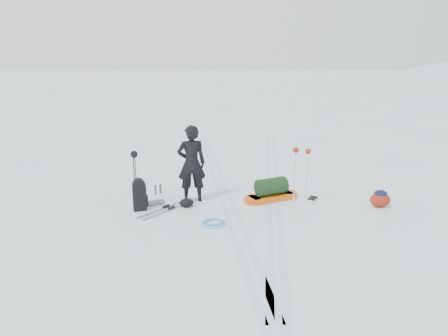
{
  "coord_description": "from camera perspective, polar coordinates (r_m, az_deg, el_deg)",
  "views": [
    {
      "loc": [
        -0.55,
        -10.13,
        3.59
      ],
      "look_at": [
        -0.11,
        0.06,
        0.95
      ],
      "focal_mm": 35.0,
      "sensor_mm": 36.0,
      "label": 1
    }
  ],
  "objects": [
    {
      "name": "ground",
      "position": [
        10.77,
        0.58,
        -4.98
      ],
      "size": [
        200.0,
        200.0,
        0.0
      ],
      "primitive_type": "plane",
      "color": "white",
      "rests_on": "ground"
    },
    {
      "name": "ski_tracks",
      "position": [
        11.64,
        3.37,
        -3.47
      ],
      "size": [
        3.38,
        17.97,
        0.01
      ],
      "color": "silver",
      "rests_on": "ground"
    },
    {
      "name": "skier",
      "position": [
        10.9,
        -4.27,
        0.57
      ],
      "size": [
        0.77,
        0.55,
        1.95
      ],
      "primitive_type": "imported",
      "rotation": [
        0.0,
        0.0,
        3.27
      ],
      "color": "black",
      "rests_on": "ground"
    },
    {
      "name": "pulk_sled",
      "position": [
        11.2,
        6.18,
        -3.09
      ],
      "size": [
        1.56,
        1.01,
        0.58
      ],
      "rotation": [
        0.0,
        0.0,
        0.42
      ],
      "color": "#E05B0D",
      "rests_on": "ground"
    },
    {
      "name": "expedition_rucksack",
      "position": [
        10.6,
        -10.73,
        -3.5
      ],
      "size": [
        0.73,
        0.68,
        0.78
      ],
      "rotation": [
        0.0,
        0.0,
        0.27
      ],
      "color": "black",
      "rests_on": "ground"
    },
    {
      "name": "ski_poles_black",
      "position": [
        10.53,
        -11.64,
        0.86
      ],
      "size": [
        0.17,
        0.18,
        1.42
      ],
      "rotation": [
        0.0,
        0.0,
        0.01
      ],
      "color": "black",
      "rests_on": "ground"
    },
    {
      "name": "ski_poles_silver",
      "position": [
        10.83,
        10.11,
        1.42
      ],
      "size": [
        0.41,
        0.29,
        1.41
      ],
      "rotation": [
        0.0,
        0.0,
        -0.34
      ],
      "color": "silver",
      "rests_on": "ground"
    },
    {
      "name": "touring_skis_grey",
      "position": [
        10.66,
        -7.22,
        -5.21
      ],
      "size": [
        1.38,
        1.57,
        0.07
      ],
      "rotation": [
        0.0,
        0.0,
        0.87
      ],
      "color": "#92949A",
      "rests_on": "ground"
    },
    {
      "name": "touring_skis_white",
      "position": [
        11.45,
        11.5,
        -3.99
      ],
      "size": [
        1.67,
        1.2,
        0.07
      ],
      "rotation": [
        0.0,
        0.0,
        -0.57
      ],
      "color": "white",
      "rests_on": "ground"
    },
    {
      "name": "rope_coil",
      "position": [
        9.65,
        -1.37,
        -7.14
      ],
      "size": [
        0.67,
        0.67,
        0.06
      ],
      "rotation": [
        0.0,
        0.0,
        0.3
      ],
      "color": "#63BFF1",
      "rests_on": "ground"
    },
    {
      "name": "small_daypack",
      "position": [
        11.31,
        19.72,
        -3.8
      ],
      "size": [
        0.57,
        0.47,
        0.42
      ],
      "rotation": [
        0.0,
        0.0,
        -0.22
      ],
      "color": "maroon",
      "rests_on": "ground"
    },
    {
      "name": "thermos_pair",
      "position": [
        11.8,
        -8.64,
        -2.79
      ],
      "size": [
        0.19,
        0.21,
        0.25
      ],
      "rotation": [
        0.0,
        0.0,
        0.1
      ],
      "color": "#55575D",
      "rests_on": "ground"
    },
    {
      "name": "stuff_sack",
      "position": [
        10.7,
        -4.91,
        -4.55
      ],
      "size": [
        0.39,
        0.33,
        0.21
      ],
      "rotation": [
        0.0,
        0.0,
        0.24
      ],
      "color": "black",
      "rests_on": "ground"
    }
  ]
}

